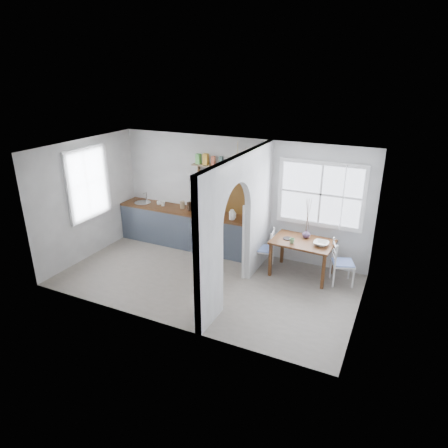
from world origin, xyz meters
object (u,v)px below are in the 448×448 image
at_px(dining_table, 302,258).
at_px(kettle, 232,215).
at_px(vase, 306,234).
at_px(chair_left, 263,248).
at_px(chair_right, 343,262).

bearing_deg(dining_table, kettle, 177.59).
bearing_deg(dining_table, vase, 89.60).
distance_m(chair_left, chair_right, 1.63).
xyz_separation_m(dining_table, vase, (0.01, 0.19, 0.46)).
bearing_deg(chair_left, vase, 94.46).
bearing_deg(kettle, vase, -14.24).
height_order(dining_table, chair_left, chair_left).
height_order(kettle, vase, kettle).
height_order(dining_table, chair_right, chair_right).
distance_m(dining_table, vase, 0.50).
bearing_deg(chair_right, kettle, 66.08).
distance_m(chair_right, vase, 0.91).
bearing_deg(kettle, chair_left, -27.66).
bearing_deg(chair_right, vase, 56.49).
relative_size(dining_table, kettle, 5.69).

